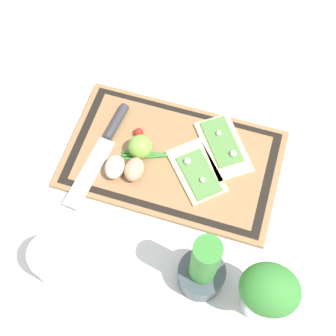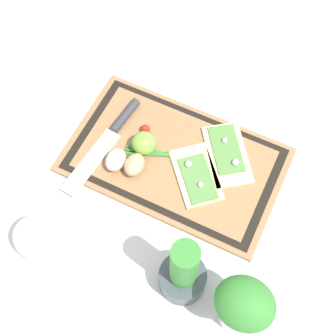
# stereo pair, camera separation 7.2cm
# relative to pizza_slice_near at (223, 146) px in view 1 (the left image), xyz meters

# --- Properties ---
(ground_plane) EXTENTS (6.00, 6.00, 0.00)m
(ground_plane) POSITION_rel_pizza_slice_near_xyz_m (0.11, 0.06, -0.02)
(ground_plane) COLOR silver
(cutting_board) EXTENTS (0.51, 0.30, 0.02)m
(cutting_board) POSITION_rel_pizza_slice_near_xyz_m (0.11, 0.06, -0.01)
(cutting_board) COLOR #997047
(cutting_board) RESTS_ON ground_plane
(pizza_slice_near) EXTENTS (0.17, 0.19, 0.02)m
(pizza_slice_near) POSITION_rel_pizza_slice_near_xyz_m (0.00, 0.00, 0.00)
(pizza_slice_near) COLOR beige
(pizza_slice_near) RESTS_ON cutting_board
(pizza_slice_far) EXTENTS (0.17, 0.17, 0.02)m
(pizza_slice_far) POSITION_rel_pizza_slice_near_xyz_m (0.04, 0.09, 0.00)
(pizza_slice_far) COLOR beige
(pizza_slice_far) RESTS_ON cutting_board
(knife) EXTENTS (0.06, 0.29, 0.02)m
(knife) POSITION_rel_pizza_slice_near_xyz_m (0.27, 0.06, 0.00)
(knife) COLOR silver
(knife) RESTS_ON cutting_board
(egg_brown) EXTENTS (0.05, 0.06, 0.05)m
(egg_brown) POSITION_rel_pizza_slice_near_xyz_m (0.18, 0.13, 0.02)
(egg_brown) COLOR tan
(egg_brown) RESTS_ON cutting_board
(egg_pink) EXTENTS (0.05, 0.06, 0.05)m
(egg_pink) POSITION_rel_pizza_slice_near_xyz_m (0.22, 0.14, 0.02)
(egg_pink) COLOR beige
(egg_pink) RESTS_ON cutting_board
(lime) EXTENTS (0.06, 0.06, 0.06)m
(lime) POSITION_rel_pizza_slice_near_xyz_m (0.18, 0.07, 0.02)
(lime) COLOR #7FB742
(lime) RESTS_ON cutting_board
(cherry_tomato_red) EXTENTS (0.02, 0.02, 0.02)m
(cherry_tomato_red) POSITION_rel_pizza_slice_near_xyz_m (0.20, 0.03, 0.01)
(cherry_tomato_red) COLOR red
(cherry_tomato_red) RESTS_ON cutting_board
(scallion_bunch) EXTENTS (0.24, 0.10, 0.01)m
(scallion_bunch) POSITION_rel_pizza_slice_near_xyz_m (0.11, 0.06, -0.00)
(scallion_bunch) COLOR #388433
(scallion_bunch) RESTS_ON cutting_board
(herb_pot) EXTENTS (0.10, 0.10, 0.23)m
(herb_pot) POSITION_rel_pizza_slice_near_xyz_m (-0.03, 0.32, 0.06)
(herb_pot) COLOR #3D474C
(herb_pot) RESTS_ON ground_plane
(sauce_jar) EXTENTS (0.09, 0.09, 0.11)m
(sauce_jar) POSITION_rel_pizza_slice_near_xyz_m (0.27, 0.38, 0.03)
(sauce_jar) COLOR silver
(sauce_jar) RESTS_ON ground_plane
(herb_glass) EXTENTS (0.11, 0.10, 0.19)m
(herb_glass) POSITION_rel_pizza_slice_near_xyz_m (-0.16, 0.33, 0.09)
(herb_glass) COLOR silver
(herb_glass) RESTS_ON ground_plane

